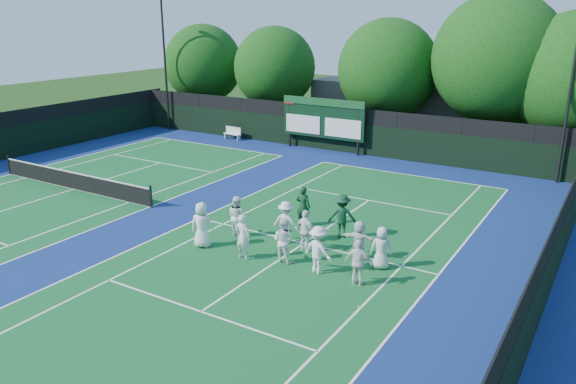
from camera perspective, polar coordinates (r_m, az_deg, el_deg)
The scene contains 32 objects.
ground at distance 21.87m, azimuth 0.35°, elevation -6.11°, with size 120.00×120.00×0.00m, color #17380F.
court_apron at distance 25.96m, azimuth -9.89°, elevation -2.47°, with size 34.00×32.00×0.01m, color navy.
near_court at distance 22.66m, azimuth 1.67°, elevation -5.22°, with size 11.05×23.85×0.01m.
left_court at distance 31.62m, azimuth -20.88°, elevation 0.28°, with size 11.05×23.85×0.01m.
back_fence at distance 37.70m, azimuth 5.21°, elevation 6.14°, with size 34.00×0.08×3.00m.
divider_fence_right at distance 19.64m, azimuth 25.24°, elevation -6.44°, with size 0.08×32.00×3.00m.
scoreboard at distance 37.63m, azimuth 3.57°, elevation 7.46°, with size 6.00×0.21×3.55m.
clubhouse at distance 43.48m, azimuth 14.80°, elevation 8.03°, with size 18.00×6.00×4.00m, color #525357.
light_pole_left at distance 45.48m, azimuth -12.48°, elevation 14.05°, with size 1.20×0.30×10.12m.
light_pole_right at distance 33.05m, azimuth 27.07°, elevation 11.40°, with size 1.20×0.30×10.12m.
tennis_net at distance 31.49m, azimuth -20.97°, elevation 1.12°, with size 11.30×0.10×1.10m.
bench at distance 41.68m, azimuth -5.62°, elevation 6.02°, with size 1.48×0.53×0.91m.
tree_a at distance 47.94m, azimuth -8.38°, elevation 12.56°, with size 6.40×6.40×8.10m.
tree_b at distance 43.81m, azimuth -1.15°, elevation 12.30°, with size 6.22×6.22×8.03m.
tree_c at distance 39.60m, azimuth 10.36°, elevation 11.89°, with size 6.82×6.82×8.64m.
tree_d at distance 37.53m, azimuth 20.75°, elevation 12.23°, with size 7.97×7.97×10.20m.
tennis_ball_1 at distance 24.17m, azimuth 6.84°, elevation -3.79°, with size 0.07×0.07×0.07m, color #BFE11A.
tennis_ball_2 at distance 18.08m, azimuth 7.22°, elevation -11.53°, with size 0.07×0.07×0.07m, color #BFE11A.
tennis_ball_4 at distance 24.03m, azimuth 4.25°, elevation -3.83°, with size 0.07×0.07×0.07m, color #BFE11A.
tennis_ball_5 at distance 22.12m, azimuth 10.84°, elevation -6.07°, with size 0.07×0.07×0.07m, color #BFE11A.
player_front_0 at distance 22.28m, azimuth -8.75°, elevation -3.32°, with size 0.90×0.58×1.83m, color white.
player_front_1 at distance 21.06m, azimuth -4.59°, elevation -4.52°, with size 0.65×0.42×1.77m, color silver.
player_front_2 at distance 20.73m, azimuth -0.49°, elevation -4.92°, with size 0.83×0.65×1.71m, color white.
player_front_3 at distance 19.89m, azimuth 3.08°, elevation -5.88°, with size 1.13×0.65×1.75m, color white.
player_front_4 at distance 19.17m, azimuth 7.17°, elevation -7.14°, with size 0.96×0.40×1.64m, color white.
player_back_0 at distance 23.23m, azimuth -5.19°, elevation -2.46°, with size 0.83×0.65×1.71m, color white.
player_back_1 at distance 22.42m, azimuth -0.21°, elevation -3.10°, with size 1.12×0.65×1.74m, color white.
player_back_2 at distance 21.64m, azimuth 1.79°, elevation -3.97°, with size 0.99×0.41×1.68m, color white.
player_back_3 at distance 21.17m, azimuth 7.24°, elevation -4.85°, with size 1.41×0.45×1.52m, color white.
player_back_4 at distance 20.49m, azimuth 9.47°, elevation -5.63°, with size 0.78×0.51×1.59m, color silver.
coach_left at distance 24.24m, azimuth 1.55°, elevation -1.45°, with size 0.65×0.42×1.77m, color #0F381E.
coach_right at distance 23.09m, azimuth 5.51°, elevation -2.44°, with size 1.18×0.68×1.83m, color #0F3A21.
Camera 1 is at (10.38, -17.13, 8.79)m, focal length 35.00 mm.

